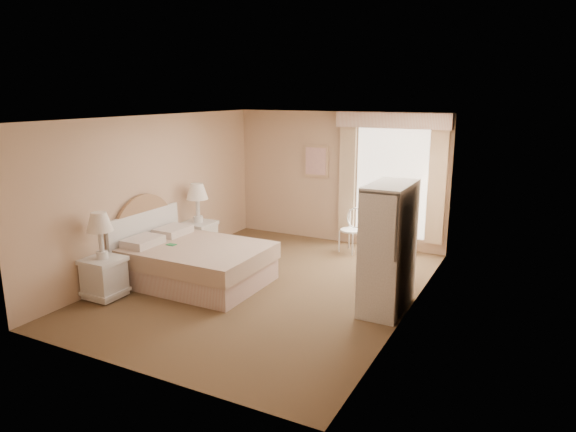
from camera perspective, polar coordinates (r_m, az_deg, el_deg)
The scene contains 9 objects.
room at distance 7.44m, azimuth -2.29°, elevation 1.19°, with size 4.21×5.51×2.51m.
window at distance 9.45m, azimuth 11.32°, elevation 4.16°, with size 2.05×0.22×2.51m.
framed_art at distance 9.98m, azimuth 3.13°, elevation 6.11°, with size 0.52×0.04×0.62m.
bed at distance 8.00m, azimuth -10.56°, elevation -4.93°, with size 2.07×1.57×1.38m.
nightstand_near at distance 7.67m, azimuth -19.83°, elevation -5.33°, with size 0.51×0.51×1.23m.
nightstand_far at distance 9.23m, azimuth -9.90°, elevation -1.44°, with size 0.53×0.53×1.28m.
round_table at distance 8.42m, azimuth 11.41°, elevation -3.28°, with size 0.63×0.63×0.66m.
cafe_chair at distance 9.40m, azimuth 7.22°, elevation -1.17°, with size 0.48×0.48×0.81m.
armoire at distance 6.93m, azimuth 11.08°, elevation -4.62°, with size 0.52×1.03×1.71m.
Camera 1 is at (3.58, -6.32, 2.85)m, focal length 32.00 mm.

